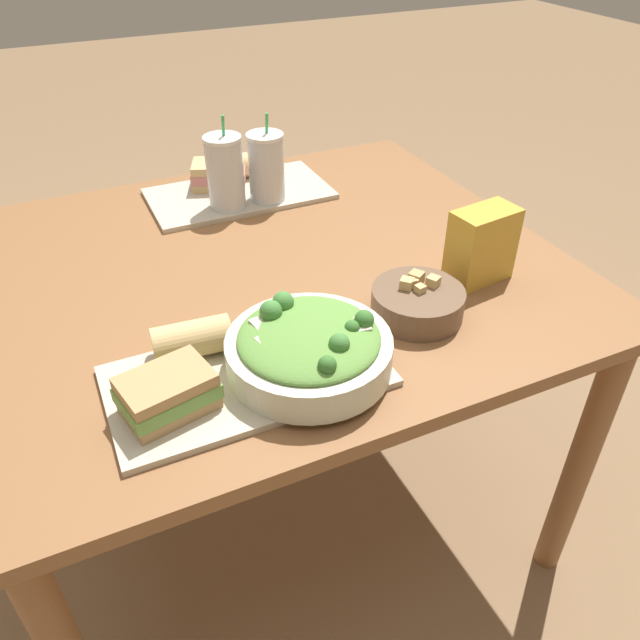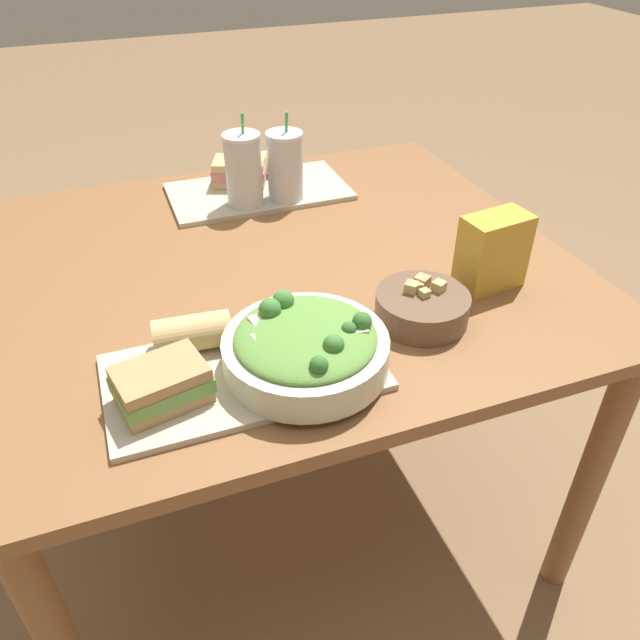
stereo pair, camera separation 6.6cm
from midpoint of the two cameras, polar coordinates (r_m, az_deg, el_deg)
ground_plane at (r=1.83m, az=-4.56°, el=-15.63°), size 12.00×12.00×0.00m
dining_table at (r=1.37m, az=-5.85°, el=1.66°), size 1.19×1.06×0.76m
tray_near at (r=1.03m, az=-8.55°, el=-5.15°), size 0.44×0.24×0.01m
tray_far at (r=1.62m, az=-8.59°, el=11.33°), size 0.44×0.24×0.01m
salad_bowl at (r=1.00m, az=-2.92°, el=-2.52°), size 0.27×0.27×0.10m
soup_bowl at (r=1.15m, az=7.27°, el=1.66°), size 0.17×0.17×0.08m
sandwich_near at (r=0.96m, az=-15.70°, el=-6.49°), size 0.15×0.12×0.06m
baguette_near at (r=1.06m, az=-13.27°, el=-1.72°), size 0.13×0.07×0.06m
sandwich_far at (r=1.64m, az=-10.40°, el=12.94°), size 0.16×0.13×0.06m
baguette_far at (r=1.68m, az=-9.25°, el=13.62°), size 0.12×0.07×0.06m
drink_cup_dark at (r=1.51m, az=-9.96°, el=12.92°), size 0.09×0.09×0.22m
drink_cup_red at (r=1.54m, az=-6.18°, el=13.53°), size 0.09×0.09×0.21m
chip_bag at (r=1.26m, az=13.09°, el=6.63°), size 0.14×0.09×0.15m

